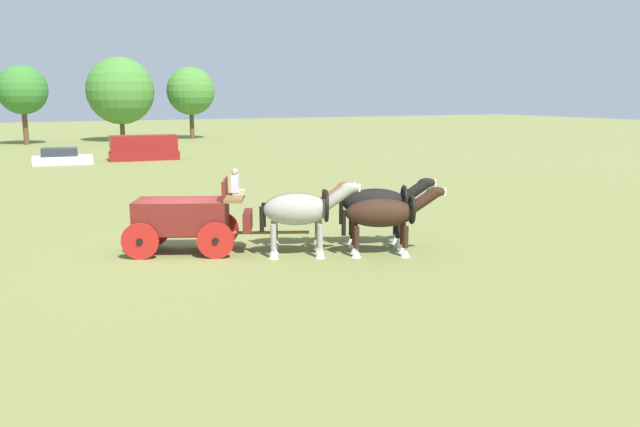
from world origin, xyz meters
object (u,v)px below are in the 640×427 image
Objects in this scene: draft_horse_lead_off at (385,214)px; draft_horse_rear_near at (301,207)px; draft_horse_rear_off at (301,211)px; draft_horse_lead_near at (379,204)px; parked_vehicle_d at (144,148)px; show_wagon at (186,217)px; parked_vehicle_c at (62,157)px.

draft_horse_rear_near is at bearing 129.93° from draft_horse_lead_off.
draft_horse_rear_near is 2.90m from draft_horse_lead_off.
draft_horse_rear_near is 0.99× the size of draft_horse_rear_off.
draft_horse_lead_off is (2.40, -1.04, -0.12)m from draft_horse_rear_off.
draft_horse_rear_off is 2.62m from draft_horse_lead_off.
draft_horse_lead_near reaches higher than draft_horse_lead_off.
draft_horse_rear_off is at bearing -92.46° from parked_vehicle_d.
show_wagon is 1.85× the size of draft_horse_lead_near.
draft_horse_lead_near is at bearing -17.53° from show_wagon.
show_wagon is 1.07× the size of parked_vehicle_d.
draft_horse_lead_off is at bearing -88.29° from parked_vehicle_d.
draft_horse_lead_near is (2.91, 0.16, -0.03)m from draft_horse_rear_off.
parked_vehicle_d is (-1.51, 32.35, -0.47)m from draft_horse_lead_near.
show_wagon is at bearing 166.60° from draft_horse_rear_near.
draft_horse_lead_near is at bearing -87.33° from parked_vehicle_d.
draft_horse_rear_near is at bearing -91.57° from parked_vehicle_d.
draft_horse_rear_near is at bearing 156.55° from draft_horse_lead_near.
draft_horse_lead_near is (2.37, -1.03, 0.08)m from draft_horse_rear_near.
show_wagon reaches higher than draft_horse_rear_near.
show_wagon reaches higher than draft_horse_rear_off.
parked_vehicle_d is at bearing 81.68° from show_wagon.
parked_vehicle_c is (-1.50, 30.09, -0.65)m from show_wagon.
show_wagon reaches higher than parked_vehicle_c.
draft_horse_rear_near is 31.33m from parked_vehicle_d.
draft_horse_rear_off is 0.97× the size of draft_horse_lead_off.
draft_horse_rear_off is at bearing -33.72° from show_wagon.
parked_vehicle_c is at bearing 99.34° from draft_horse_rear_near.
draft_horse_rear_off is at bearing 156.55° from draft_horse_lead_off.
draft_horse_lead_off is at bearing -78.16° from parked_vehicle_c.
parked_vehicle_d reaches higher than parked_vehicle_c.
show_wagon is 1.92× the size of draft_horse_rear_near.
draft_horse_rear_near reaches higher than parked_vehicle_d.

